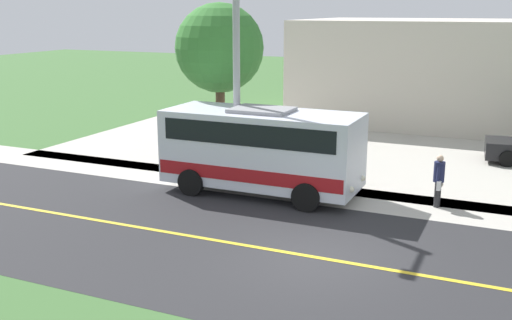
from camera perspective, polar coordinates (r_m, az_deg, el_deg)
name	(u,v)px	position (r m, az deg, el deg)	size (l,w,h in m)	color
ground_plane	(317,258)	(15.57, 5.69, -9.05)	(120.00, 120.00, 0.00)	#3D6633
road_surface	(317,258)	(15.57, 5.69, -9.04)	(8.00, 100.00, 0.01)	#28282B
sidewalk	(368,200)	(20.28, 10.37, -3.67)	(2.40, 100.00, 0.01)	#B2ADA3
parking_lot_surface	(483,160)	(26.77, 20.36, -0.01)	(14.00, 36.00, 0.01)	#B2ADA3
road_centre_line	(317,257)	(15.57, 5.69, -9.02)	(0.16, 100.00, 0.00)	gold
shuttle_bus_front	(262,147)	(20.33, 0.54, 1.24)	(2.74, 6.63, 2.89)	silver
pedestrian_with_bags	(439,179)	(19.91, 16.67, -1.71)	(0.72, 0.34, 1.66)	#262628
street_light_pole	(235,54)	(20.66, -1.98, 9.87)	(1.97, 0.24, 8.36)	#9E9EA3
tree_curbside	(220,49)	(23.75, -3.42, 10.31)	(3.40, 3.40, 6.30)	brown
commercial_building	(496,73)	(35.24, 21.44, 7.59)	(10.00, 20.34, 5.46)	beige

